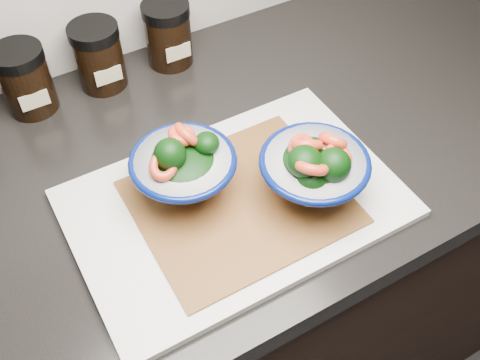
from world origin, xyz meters
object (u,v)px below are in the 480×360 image
bowl_right (314,171)px  spice_jar_c (99,56)px  cutting_board (235,203)px  bowl_left (183,169)px  spice_jar_b (25,80)px  spice_jar_d (168,34)px

bowl_right → spice_jar_c: size_ratio=1.32×
cutting_board → bowl_left: 0.09m
bowl_left → spice_jar_b: (-0.13, 0.30, -0.00)m
cutting_board → spice_jar_b: bearing=118.1°
bowl_left → spice_jar_d: bowl_left is taller
bowl_right → spice_jar_d: size_ratio=1.32×
bowl_right → spice_jar_d: bearing=94.8°
cutting_board → spice_jar_c: 0.36m
bowl_left → spice_jar_d: bearing=68.7°
spice_jar_b → bowl_right: bearing=-54.3°
cutting_board → spice_jar_d: size_ratio=3.98×
bowl_right → cutting_board: bearing=155.1°
bowl_left → spice_jar_c: 0.30m
cutting_board → spice_jar_d: (0.06, 0.35, 0.05)m
cutting_board → bowl_right: 0.12m
cutting_board → spice_jar_c: bearing=100.2°
cutting_board → spice_jar_c: size_ratio=3.98×
bowl_left → spice_jar_d: 0.32m
spice_jar_b → spice_jar_d: (0.25, 0.00, 0.00)m
cutting_board → spice_jar_b: size_ratio=3.98×
spice_jar_b → spice_jar_d: same height
bowl_left → bowl_right: same height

